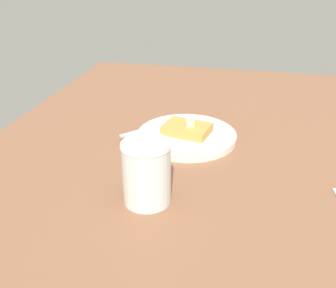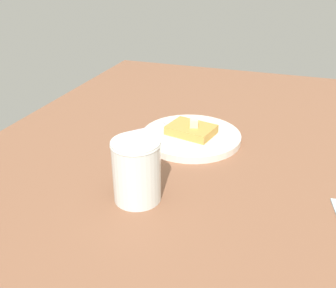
{
  "view_description": "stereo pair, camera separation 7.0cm",
  "coord_description": "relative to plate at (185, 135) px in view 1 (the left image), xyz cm",
  "views": [
    {
      "loc": [
        -76.29,
        -0.37,
        38.78
      ],
      "look_at": [
        -15.41,
        13.03,
        6.96
      ],
      "focal_mm": 40.0,
      "sensor_mm": 36.0,
      "label": 1
    },
    {
      "loc": [
        -74.41,
        -7.1,
        38.78
      ],
      "look_at": [
        -15.41,
        13.03,
        6.96
      ],
      "focal_mm": 40.0,
      "sensor_mm": 36.0,
      "label": 2
    }
  ],
  "objects": [
    {
      "name": "table_surface",
      "position": [
        3.43,
        -11.8,
        -2.08
      ],
      "size": [
        108.78,
        108.78,
        2.46
      ],
      "primitive_type": "cube",
      "color": "brown",
      "rests_on": "ground"
    },
    {
      "name": "plate",
      "position": [
        0.0,
        0.0,
        0.0
      ],
      "size": [
        21.52,
        21.52,
        1.46
      ],
      "color": "silver",
      "rests_on": "table_surface"
    },
    {
      "name": "toast_slice_center",
      "position": [
        0.0,
        -0.0,
        1.54
      ],
      "size": [
        8.97,
        10.92,
        1.85
      ],
      "primitive_type": "cube",
      "rotation": [
        0.0,
        0.0,
        -0.22
      ],
      "color": "#C39242",
      "rests_on": "plate"
    },
    {
      "name": "butter_pat_primary",
      "position": [
        -0.41,
        -0.66,
        3.33
      ],
      "size": [
        1.95,
        2.07,
        1.72
      ],
      "primitive_type": "cube",
      "rotation": [
        0.0,
        0.0,
        1.84
      ],
      "color": "beige",
      "rests_on": "toast_slice_center"
    },
    {
      "name": "fork",
      "position": [
        1.46,
        7.43,
        0.79
      ],
      "size": [
        12.84,
        11.79,
        0.36
      ],
      "color": "silver",
      "rests_on": "plate"
    },
    {
      "name": "syrup_jar",
      "position": [
        -23.95,
        2.45,
        3.88
      ],
      "size": [
        7.99,
        7.99,
        10.52
      ],
      "color": "#341609",
      "rests_on": "table_surface"
    }
  ]
}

